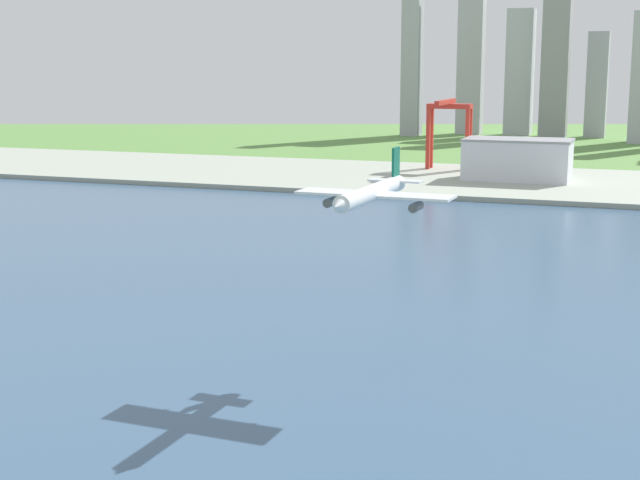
{
  "coord_description": "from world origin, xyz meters",
  "views": [
    {
      "loc": [
        59.47,
        -11.78,
        63.53
      ],
      "look_at": [
        -4.97,
        165.03,
        28.1
      ],
      "focal_mm": 52.76,
      "sensor_mm": 36.0,
      "label": 1
    }
  ],
  "objects": [
    {
      "name": "warehouse_main",
      "position": [
        -12.33,
        491.61,
        13.48
      ],
      "size": [
        56.01,
        30.63,
        21.92
      ],
      "color": "silver",
      "rests_on": "industrial_pier"
    },
    {
      "name": "airplane_landing",
      "position": [
        5.03,
        168.16,
        37.74
      ],
      "size": [
        32.74,
        38.65,
        11.29
      ],
      "color": "silver"
    },
    {
      "name": "industrial_pier",
      "position": [
        0.0,
        490.0,
        1.25
      ],
      "size": [
        840.0,
        140.0,
        2.5
      ],
      "primitive_type": "cube",
      "color": "#9BA495",
      "rests_on": "ground"
    },
    {
      "name": "distant_skyline",
      "position": [
        30.11,
        820.86,
        68.69
      ],
      "size": [
        369.96,
        78.94,
        157.96
      ],
      "color": "#A3A2B0",
      "rests_on": "ground"
    },
    {
      "name": "water_bay",
      "position": [
        0.0,
        240.0,
        0.07
      ],
      "size": [
        840.0,
        360.0,
        0.15
      ],
      "primitive_type": "cube",
      "color": "#385675",
      "rests_on": "ground"
    },
    {
      "name": "port_crane_red",
      "position": [
        -57.91,
        528.31,
        32.01
      ],
      "size": [
        25.4,
        45.3,
        40.74
      ],
      "color": "#B72D23",
      "rests_on": "industrial_pier"
    },
    {
      "name": "ground_plane",
      "position": [
        0.0,
        300.0,
        0.0
      ],
      "size": [
        2400.0,
        2400.0,
        0.0
      ],
      "primitive_type": "plane",
      "color": "#588740"
    }
  ]
}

